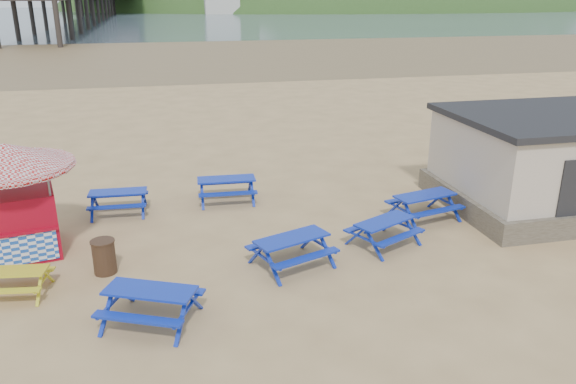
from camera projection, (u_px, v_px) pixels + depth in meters
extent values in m
plane|color=tan|center=(255.00, 246.00, 15.99)|extent=(400.00, 400.00, 0.00)
plane|color=brown|center=(176.00, 53.00, 66.45)|extent=(400.00, 400.00, 0.00)
plane|color=#42525E|center=(161.00, 15.00, 171.94)|extent=(400.00, 400.00, 0.00)
cube|color=#1910A1|center=(118.00, 192.00, 18.10)|extent=(1.84, 0.79, 0.05)
cube|color=#1910A1|center=(120.00, 194.00, 18.75)|extent=(1.82, 0.34, 0.05)
cube|color=#1910A1|center=(117.00, 207.00, 17.64)|extent=(1.82, 0.34, 0.05)
cube|color=#1910A1|center=(226.00, 179.00, 19.17)|extent=(1.99, 0.86, 0.05)
cube|color=#1910A1|center=(225.00, 181.00, 19.87)|extent=(1.97, 0.37, 0.05)
cube|color=#1910A1|center=(228.00, 194.00, 18.66)|extent=(1.97, 0.37, 0.05)
cube|color=#1910A1|center=(425.00, 195.00, 17.64)|extent=(2.09, 1.20, 0.05)
cube|color=#1910A1|center=(411.00, 198.00, 18.29)|extent=(1.97, 0.72, 0.05)
cube|color=#1910A1|center=(438.00, 211.00, 17.19)|extent=(1.97, 0.72, 0.05)
cube|color=#1910A1|center=(150.00, 290.00, 12.03)|extent=(2.09, 1.50, 0.05)
cube|color=#1910A1|center=(163.00, 288.00, 12.73)|extent=(1.89, 1.06, 0.05)
cube|color=#1910A1|center=(137.00, 319.00, 11.53)|extent=(1.89, 1.06, 0.05)
cube|color=#1910A1|center=(292.00, 238.00, 14.57)|extent=(2.11, 1.40, 0.05)
cube|color=#1910A1|center=(278.00, 240.00, 15.19)|extent=(1.94, 0.94, 0.05)
cube|color=#1910A1|center=(306.00, 258.00, 14.16)|extent=(1.94, 0.94, 0.05)
cube|color=#1910A1|center=(385.00, 221.00, 15.80)|extent=(1.95, 1.43, 0.05)
cube|color=#1910A1|center=(368.00, 224.00, 16.34)|extent=(1.75, 1.02, 0.05)
cube|color=#1910A1|center=(401.00, 237.00, 15.45)|extent=(1.75, 1.02, 0.05)
cube|color=gold|center=(13.00, 271.00, 13.21)|extent=(1.62, 0.82, 0.04)
cube|color=gold|center=(22.00, 270.00, 13.77)|extent=(1.56, 0.44, 0.04)
cube|color=gold|center=(6.00, 291.00, 12.80)|extent=(1.56, 0.44, 0.04)
cube|color=maroon|center=(17.00, 222.00, 15.31)|extent=(2.39, 2.39, 1.83)
cube|color=maroon|center=(17.00, 234.00, 14.39)|extent=(1.99, 0.51, 0.07)
cube|color=#194CB2|center=(20.00, 250.00, 14.57)|extent=(1.80, 0.42, 0.82)
cone|color=silver|center=(5.00, 155.00, 14.68)|extent=(4.13, 4.13, 0.64)
cylinder|color=silver|center=(7.00, 167.00, 14.78)|extent=(4.02, 4.02, 0.16)
cylinder|color=#3E2B1C|center=(104.00, 257.00, 14.33)|extent=(0.58, 0.58, 0.87)
cylinder|color=#3E2B1C|center=(102.00, 241.00, 14.17)|extent=(0.62, 0.62, 0.04)
cube|color=#665B4C|center=(555.00, 194.00, 19.01)|extent=(7.40, 5.40, 0.70)
cube|color=#C2B1A1|center=(562.00, 152.00, 18.51)|extent=(7.00, 5.00, 2.30)
cube|color=black|center=(568.00, 116.00, 18.10)|extent=(7.30, 5.30, 0.20)
cube|color=black|center=(573.00, 193.00, 16.03)|extent=(0.90, 0.06, 2.00)
ellipsoid|color=#2D4C1E|center=(367.00, 32.00, 249.38)|extent=(264.00, 144.00, 108.00)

